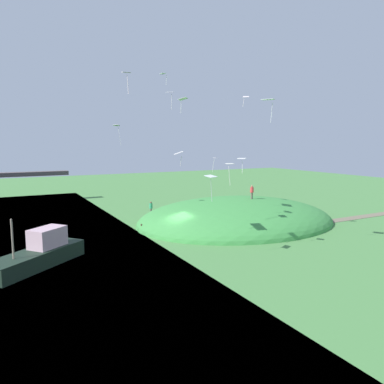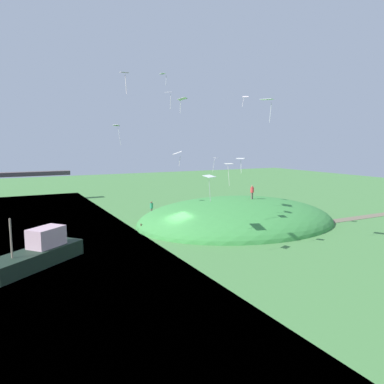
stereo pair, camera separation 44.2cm
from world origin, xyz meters
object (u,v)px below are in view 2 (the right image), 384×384
Objects in this scene: kite_11 at (182,99)px; mooring_post at (141,228)px; person_on_hilltop at (151,206)px; kite_0 at (125,75)px; kite_2 at (216,159)px; kite_3 at (241,159)px; kite_8 at (229,166)px; boat_on_lake at (38,253)px; kite_5 at (209,178)px; kite_9 at (245,97)px; kite_6 at (267,100)px; kite_4 at (117,128)px; kite_1 at (169,94)px; kite_7 at (163,74)px; kite_10 at (177,153)px.

kite_11 is 1.66× the size of mooring_post.
person_on_hilltop is 1.13× the size of kite_0.
kite_3 is (-6.20, -14.54, 0.71)m from kite_2.
person_on_hilltop is at bearing 62.15° from mooring_post.
mooring_post is (-2.62, 5.27, -13.65)m from kite_11.
kite_8 is 2.40× the size of mooring_post.
mooring_post is at bearing 116.42° from kite_11.
boat_on_lake is 15.25m from kite_5.
kite_0 is 14.00m from kite_9.
kite_4 is at bearing 123.08° from kite_6.
kite_1 is 16.41m from kite_2.
kite_2 is 17.87m from kite_5.
kite_11 is (-6.02, 2.03, -0.29)m from kite_9.
boat_on_lake is 13.30m from mooring_post.
kite_6 is at bearing -129.52° from person_on_hilltop.
boat_on_lake is 4.45× the size of person_on_hilltop.
kite_11 is at bearing 161.37° from kite_9.
kite_8 is (-5.11, -11.04, -0.06)m from kite_2.
kite_9 is (6.51, -5.69, -2.61)m from kite_7.
kite_0 reaches higher than kite_8.
kite_3 reaches higher than kite_8.
mooring_post is (-8.64, 7.30, -13.94)m from kite_9.
kite_2 is at bearing 75.13° from kite_9.
kite_4 reaches higher than kite_8.
kite_6 is at bearing -80.12° from kite_8.
kite_7 is 1.34× the size of mooring_post.
kite_5 is 14.01m from mooring_post.
kite_0 is 18.77m from mooring_post.
kite_2 is 17.20m from kite_6.
kite_3 is 0.97× the size of kite_10.
kite_1 is 3.21m from kite_11.
kite_4 is at bearing 2.45° from boat_on_lake.
kite_6 reaches higher than person_on_hilltop.
kite_9 is 1.18× the size of mooring_post.
kite_9 is at bearing -121.75° from person_on_hilltop.
kite_0 is at bearing -139.81° from kite_2.
kite_4 is 14.67m from kite_5.
kite_6 is at bearing -105.42° from kite_2.
boat_on_lake is at bearing 177.79° from kite_1.
kite_4 is at bearing 131.46° from kite_8.
kite_1 is at bearing -107.79° from kite_7.
kite_4 is 10.94m from kite_10.
kite_8 is (4.52, 4.00, 0.64)m from kite_5.
mooring_post is at bearing 91.97° from kite_1.
kite_10 is at bearing 115.56° from kite_5.
kite_11 is 14.86m from mooring_post.
kite_5 is at bearing -122.64° from kite_2.
kite_8 reaches higher than person_on_hilltop.
kite_9 is at bearing 35.45° from kite_5.
kite_7 is (4.26, -2.79, 5.49)m from kite_4.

